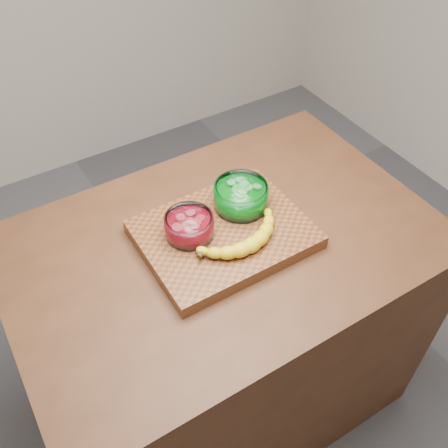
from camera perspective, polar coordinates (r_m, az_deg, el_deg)
ground at (r=2.14m, az=-0.00°, el=-18.34°), size 3.50×3.50×0.00m
counter at (r=1.75m, az=-0.00°, el=-11.81°), size 1.20×0.80×0.90m
cutting_board at (r=1.38m, az=-0.00°, el=-1.17°), size 0.45×0.35×0.04m
bowl_red at (r=1.33m, az=-3.99°, el=-0.23°), size 0.13×0.13×0.06m
bowl_green at (r=1.41m, az=1.94°, el=3.17°), size 0.15×0.15×0.07m
banana at (r=1.32m, az=2.01°, el=-1.50°), size 0.29×0.14×0.04m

